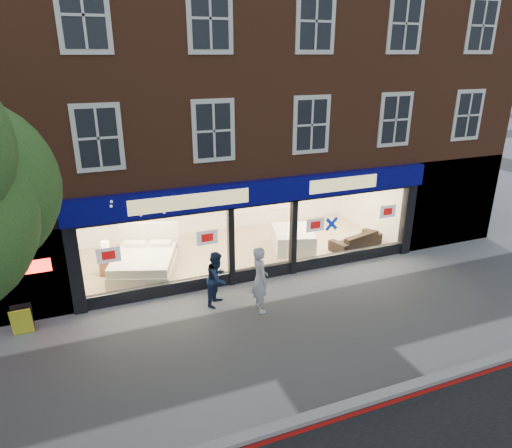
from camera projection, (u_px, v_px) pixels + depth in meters
ground at (307, 328)px, 12.02m from camera, size 120.00×120.00×0.00m
kerb_line at (377, 407)px, 9.31m from camera, size 60.00×0.10×0.01m
kerb_stone at (371, 398)px, 9.47m from camera, size 60.00×0.25×0.12m
showroom_floor at (240, 251)px, 16.57m from camera, size 11.00×4.50×0.10m
building at (220, 57)px, 15.70m from camera, size 19.00×8.26×10.30m
display_bed at (145, 262)px, 14.69m from camera, size 2.62×2.87×1.34m
bedside_table at (108, 266)px, 14.66m from camera, size 0.53×0.53×0.55m
mattress_stack at (293, 239)px, 16.58m from camera, size 1.81×2.06×0.69m
sofa at (356, 239)px, 16.65m from camera, size 2.18×1.29×0.60m
a_board at (22, 320)px, 11.64m from camera, size 0.52×0.34×0.78m
pedestrian_grey at (260, 279)px, 12.52m from camera, size 0.48×0.71×1.91m
pedestrian_blue at (217, 278)px, 12.91m from camera, size 0.97×0.99×1.61m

